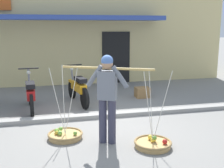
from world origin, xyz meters
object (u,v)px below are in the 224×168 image
Objects in this scene: fruit_vendor at (107,93)px; wooden_crate at (142,92)px; fruit_basket_left_side at (153,143)px; motorcycle_second_in_row at (30,94)px; motorcycle_third_in_row at (78,88)px; fruit_basket_right_side at (65,135)px.

wooden_crate is at bearing 60.12° from fruit_vendor.
fruit_basket_left_side reaches higher than motorcycle_second_in_row.
motorcycle_second_in_row is 1.37m from motorcycle_third_in_row.
fruit_basket_right_side is at bearing -133.04° from wooden_crate.
fruit_basket_right_side is at bearing 152.91° from fruit_vendor.
motorcycle_second_in_row is at bearing 121.15° from fruit_vendor.
fruit_basket_right_side reaches higher than motorcycle_third_in_row.
wooden_crate is at bearing 7.68° from motorcycle_third_in_row.
wooden_crate is at bearing 11.71° from motorcycle_second_in_row.
motorcycle_second_in_row reaches higher than wooden_crate.
fruit_basket_left_side is 3.72m from motorcycle_second_in_row.
fruit_basket_right_side reaches higher than wooden_crate.
fruit_basket_right_side is 3.84m from wooden_crate.
fruit_vendor is 1.17× the size of fruit_basket_left_side.
motorcycle_third_in_row is 2.10m from wooden_crate.
motorcycle_second_in_row is (-2.30, 2.91, 0.38)m from fruit_basket_left_side.
motorcycle_third_in_row is at bearing 77.40° from fruit_basket_right_side.
fruit_basket_left_side is at bearing -27.07° from fruit_vendor.
motorcycle_third_in_row is (1.30, 0.42, 0.00)m from motorcycle_second_in_row.
fruit_basket_left_side is at bearing -51.71° from motorcycle_second_in_row.
fruit_basket_left_side reaches higher than wooden_crate.
motorcycle_second_in_row is 4.14× the size of wooden_crate.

